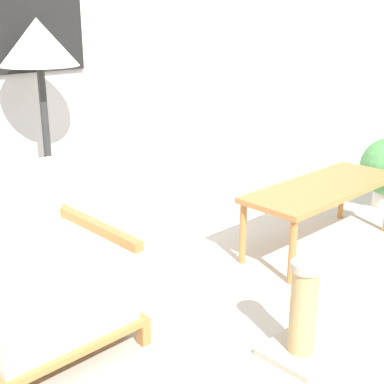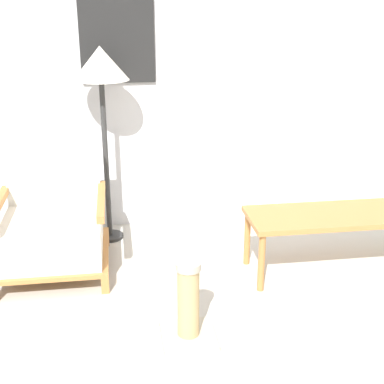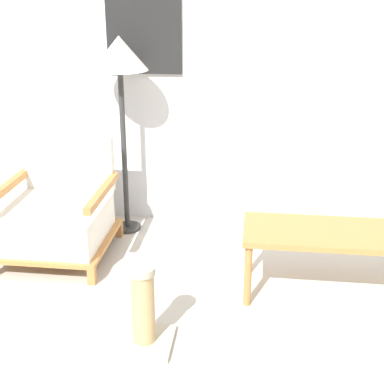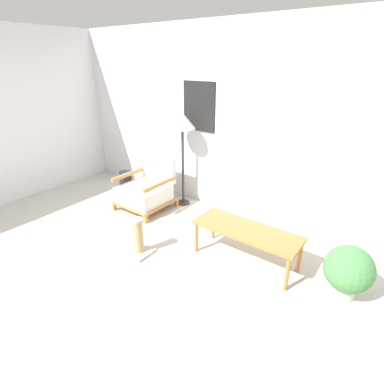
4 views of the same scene
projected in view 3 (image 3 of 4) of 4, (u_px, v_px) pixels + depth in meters
The scene contains 5 objects.
wall_back at pixel (175, 51), 3.99m from camera, with size 8.00×0.09×2.70m.
armchair at pixel (58, 215), 3.77m from camera, with size 0.74×0.76×0.79m.
floor_lamp at pixel (120, 63), 3.79m from camera, with size 0.41×0.41×1.49m.
coffee_table at pixel (345, 238), 3.23m from camera, with size 1.23×0.46×0.44m.
scratching_post at pixel (144, 315), 2.83m from camera, with size 0.30×0.30×0.48m.
Camera 3 is at (0.63, -1.92, 1.83)m, focal length 50.00 mm.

